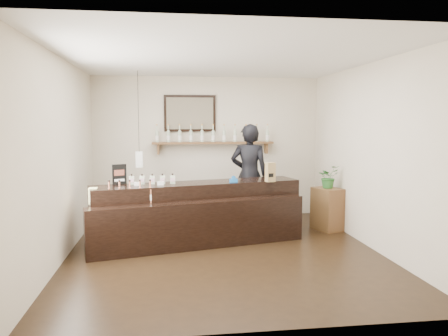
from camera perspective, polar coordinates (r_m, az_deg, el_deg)
name	(u,v)px	position (r m, az deg, el deg)	size (l,w,h in m)	color
ground	(224,252)	(6.57, -0.03, -10.87)	(5.00, 5.00, 0.00)	black
room_shell	(224,136)	(6.29, -0.04, 4.15)	(5.00, 5.00, 5.00)	beige
back_wall_decor	(200,130)	(8.63, -3.12, 5.00)	(2.66, 0.96, 1.69)	brown
counter	(198,215)	(6.98, -3.37, -6.11)	(3.42, 1.66, 1.10)	black
promo_sign	(119,174)	(6.97, -13.51, -0.81)	(0.21, 0.12, 0.32)	black
paper_bag	(270,172)	(7.12, 6.06, -0.54)	(0.17, 0.14, 0.31)	olive
tape_dispenser	(234,180)	(7.03, 1.25, -1.55)	(0.13, 0.07, 0.11)	#1A68B7
side_cabinet	(327,209)	(7.98, 13.36, -5.22)	(0.52, 0.61, 0.75)	brown
potted_plant	(328,177)	(7.89, 13.46, -1.13)	(0.36, 0.31, 0.40)	#2A6629
shopkeeper	(249,169)	(7.97, 3.33, -0.10)	(0.77, 0.51, 2.12)	black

